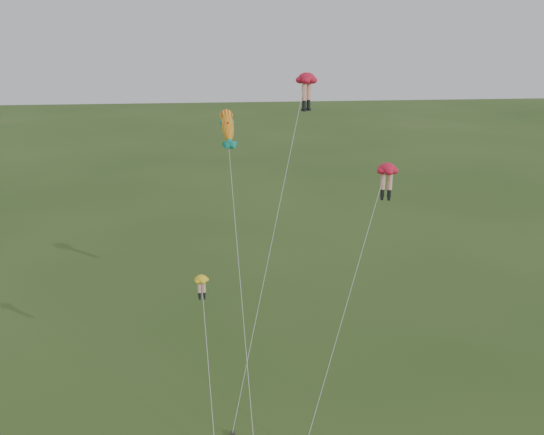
{
  "coord_description": "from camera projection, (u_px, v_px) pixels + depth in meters",
  "views": [
    {
      "loc": [
        -2.68,
        -31.13,
        23.48
      ],
      "look_at": [
        0.95,
        6.0,
        11.22
      ],
      "focal_mm": 40.0,
      "sensor_mm": 36.0,
      "label": 1
    }
  ],
  "objects": [
    {
      "name": "legs_kite_red_mid",
      "position": [
        386.0,
        175.0,
        40.86
      ],
      "size": [
        8.3,
        12.45,
        14.24
      ],
      "rotation": [
        0.0,
        0.0,
        -0.3
      ],
      "color": "red",
      "rests_on": "ground"
    },
    {
      "name": "fish_kite",
      "position": [
        228.0,
        128.0,
        39.51
      ],
      "size": [
        1.51,
        12.53,
        18.05
      ],
      "rotation": [
        0.7,
        0.0,
        0.08
      ],
      "color": "yellow",
      "rests_on": "ground"
    },
    {
      "name": "ground",
      "position": [
        266.0,
        422.0,
        37.02
      ],
      "size": [
        300.0,
        300.0,
        0.0
      ],
      "primitive_type": "plane",
      "color": "#284619",
      "rests_on": "ground"
    },
    {
      "name": "legs_kite_red_high",
      "position": [
        306.0,
        85.0,
        42.4
      ],
      "size": [
        7.28,
        14.12,
        19.93
      ],
      "rotation": [
        0.0,
        0.0,
        0.69
      ],
      "color": "red",
      "rests_on": "ground"
    },
    {
      "name": "legs_kite_yellow",
      "position": [
        202.0,
        288.0,
        36.9
      ],
      "size": [
        1.18,
        6.17,
        8.61
      ],
      "rotation": [
        0.0,
        0.0,
        0.07
      ],
      "color": "yellow",
      "rests_on": "ground"
    }
  ]
}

